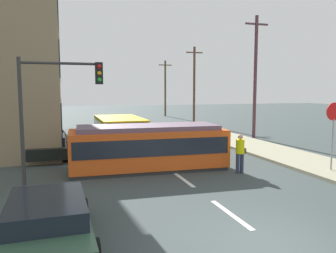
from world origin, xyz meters
TOP-DOWN VIEW (x-y plane):
  - ground_plane at (0.00, 10.00)m, footprint 120.00×120.00m
  - sidewalk_curb_right at (6.80, 6.00)m, footprint 3.20×36.00m
  - lane_stripe_1 at (0.00, 2.00)m, footprint 0.16×2.40m
  - lane_stripe_2 at (0.00, 6.00)m, footprint 0.16×2.40m
  - lane_stripe_3 at (0.00, 14.15)m, footprint 0.16×2.40m
  - lane_stripe_4 at (0.00, 20.15)m, footprint 0.16×2.40m
  - streetcar_tram at (-0.88, 8.15)m, footprint 6.96×2.83m
  - city_bus at (-1.24, 13.72)m, footprint 2.57×5.05m
  - pedestrian_crossing at (2.67, 6.22)m, footprint 0.46×0.36m
  - parked_sedan_near at (-4.91, 1.36)m, footprint 2.04×4.38m
  - parked_sedan_mid at (-5.27, 12.11)m, footprint 2.07×4.15m
  - parked_sedan_far at (-5.48, 17.80)m, footprint 2.06×4.35m
  - parked_sedan_furthest at (-5.72, 23.95)m, footprint 2.15×4.14m
  - stop_sign at (6.40, 5.04)m, footprint 0.76×0.07m
  - traffic_light_mast at (-4.71, 7.00)m, footprint 3.06×0.33m
  - utility_pole_mid at (8.95, 15.27)m, footprint 1.80×0.24m
  - utility_pole_far at (8.78, 26.68)m, footprint 1.80×0.24m
  - utility_pole_distant at (8.93, 37.53)m, footprint 1.80×0.24m

SIDE VIEW (x-z plane):
  - ground_plane at x=0.00m, z-range 0.00..0.00m
  - lane_stripe_1 at x=0.00m, z-range 0.00..0.01m
  - lane_stripe_2 at x=0.00m, z-range 0.00..0.01m
  - lane_stripe_3 at x=0.00m, z-range 0.00..0.01m
  - lane_stripe_4 at x=0.00m, z-range 0.00..0.01m
  - sidewalk_curb_right at x=6.80m, z-range 0.00..0.14m
  - parked_sedan_near at x=-4.91m, z-range 0.03..1.22m
  - parked_sedan_mid at x=-5.27m, z-range 0.03..1.22m
  - parked_sedan_furthest at x=-5.72m, z-range 0.03..1.22m
  - parked_sedan_far at x=-5.48m, z-range 0.03..1.22m
  - pedestrian_crossing at x=2.67m, z-range 0.11..1.78m
  - streetcar_tram at x=-0.88m, z-range 0.03..2.02m
  - city_bus at x=-1.24m, z-range 0.13..2.03m
  - stop_sign at x=6.40m, z-range 0.75..3.63m
  - traffic_light_mast at x=-4.71m, z-range 0.98..5.71m
  - utility_pole_distant at x=8.93m, z-range 0.18..7.65m
  - utility_pole_far at x=8.78m, z-range 0.18..8.18m
  - utility_pole_mid at x=8.95m, z-range 0.18..9.01m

